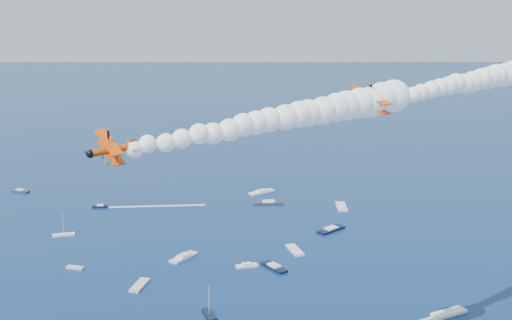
{
  "coord_description": "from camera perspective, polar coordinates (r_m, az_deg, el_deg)",
  "views": [
    {
      "loc": [
        10.18,
        -78.14,
        74.29
      ],
      "look_at": [
        1.58,
        22.38,
        50.99
      ],
      "focal_mm": 44.54,
      "sensor_mm": 36.0,
      "label": 1
    }
  ],
  "objects": [
    {
      "name": "smoke_trail_lead",
      "position": [
        136.69,
        18.56,
        6.67
      ],
      "size": [
        57.78,
        57.04,
        10.13
      ],
      "primitive_type": null,
      "rotation": [
        0.0,
        0.0,
        3.84
      ],
      "color": "white"
    },
    {
      "name": "smoke_trail_trail",
      "position": [
        104.0,
        1.9,
        3.63
      ],
      "size": [
        57.68,
        54.59,
        10.13
      ],
      "primitive_type": null,
      "rotation": [
        0.0,
        0.0,
        3.75
      ],
      "color": "white"
    },
    {
      "name": "biplane_trail",
      "position": [
        93.05,
        -12.76,
        0.89
      ],
      "size": [
        11.23,
        11.96,
        7.6
      ],
      "primitive_type": null,
      "rotation": [
        -0.29,
        0.07,
        3.75
      ],
      "color": "#DB3F04"
    },
    {
      "name": "spectator_boats",
      "position": [
        196.99,
        2.63,
        -9.05
      ],
      "size": [
        232.6,
        165.55,
        0.7
      ],
      "color": "white",
      "rests_on": "ground"
    },
    {
      "name": "boat_wakes",
      "position": [
        194.57,
        17.31,
        -10.05
      ],
      "size": [
        222.05,
        112.64,
        0.04
      ],
      "color": "white",
      "rests_on": "ground"
    },
    {
      "name": "biplane_lead",
      "position": [
        115.93,
        10.25,
        5.07
      ],
      "size": [
        13.1,
        13.67,
        8.47
      ],
      "primitive_type": null,
      "rotation": [
        -0.25,
        0.07,
        3.84
      ],
      "color": "red"
    }
  ]
}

